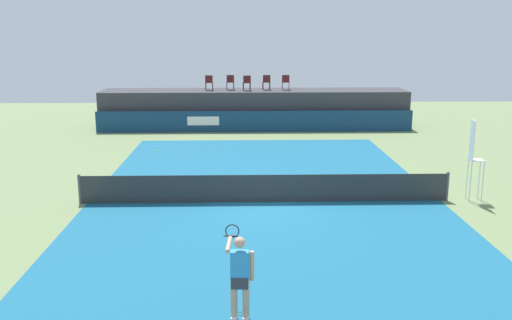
{
  "coord_description": "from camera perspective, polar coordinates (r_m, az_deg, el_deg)",
  "views": [
    {
      "loc": [
        -0.79,
        -18.29,
        5.69
      ],
      "look_at": [
        -0.25,
        2.0,
        1.0
      ],
      "focal_mm": 39.63,
      "sensor_mm": 36.0,
      "label": 1
    }
  ],
  "objects": [
    {
      "name": "tennis_player",
      "position": [
        11.38,
        -1.65,
        -11.55
      ],
      "size": [
        0.62,
        1.17,
        1.77
      ],
      "color": "white",
      "rests_on": "court_inner"
    },
    {
      "name": "spectator_platform",
      "position": [
        33.91,
        -0.18,
        5.23
      ],
      "size": [
        18.0,
        2.8,
        2.2
      ],
      "primitive_type": "cube",
      "color": "#38383D",
      "rests_on": "ground"
    },
    {
      "name": "spectator_chair_right",
      "position": [
        33.85,
        1.06,
        7.93
      ],
      "size": [
        0.47,
        0.47,
        0.89
      ],
      "color": "#561919",
      "rests_on": "spectator_platform"
    },
    {
      "name": "spectator_chair_center",
      "position": [
        33.45,
        -0.93,
        7.87
      ],
      "size": [
        0.48,
        0.48,
        0.89
      ],
      "color": "#561919",
      "rests_on": "spectator_platform"
    },
    {
      "name": "net_post_far",
      "position": [
        20.26,
        18.74,
        -2.54
      ],
      "size": [
        0.1,
        0.1,
        1.0
      ],
      "primitive_type": "cylinder",
      "color": "#4C4C51",
      "rests_on": "ground"
    },
    {
      "name": "spectator_chair_left",
      "position": [
        33.87,
        -2.61,
        7.92
      ],
      "size": [
        0.47,
        0.47,
        0.89
      ],
      "color": "#561919",
      "rests_on": "spectator_platform"
    },
    {
      "name": "spectator_chair_far_left",
      "position": [
        33.71,
        -4.76,
        7.86
      ],
      "size": [
        0.44,
        0.44,
        0.89
      ],
      "color": "#561919",
      "rests_on": "spectator_platform"
    },
    {
      "name": "spectator_chair_far_right",
      "position": [
        33.91,
        3.02,
        7.92
      ],
      "size": [
        0.48,
        0.48,
        0.89
      ],
      "color": "#561919",
      "rests_on": "spectator_platform"
    },
    {
      "name": "tennis_net",
      "position": [
        19.03,
        0.92,
        -2.89
      ],
      "size": [
        12.4,
        0.02,
        0.95
      ],
      "primitive_type": "cube",
      "color": "#2D2D2D",
      "rests_on": "ground"
    },
    {
      "name": "net_post_near",
      "position": [
        19.76,
        -17.37,
        -2.82
      ],
      "size": [
        0.1,
        0.1,
        1.0
      ],
      "primitive_type": "cylinder",
      "color": "#4C4C51",
      "rests_on": "ground"
    },
    {
      "name": "umpire_chair",
      "position": [
        20.32,
        21.13,
        0.47
      ],
      "size": [
        0.48,
        0.48,
        2.76
      ],
      "color": "white",
      "rests_on": "ground"
    },
    {
      "name": "tennis_ball",
      "position": [
        27.39,
        -10.03,
        0.9
      ],
      "size": [
        0.07,
        0.07,
        0.07
      ],
      "primitive_type": "sphere",
      "color": "#D8EA33",
      "rests_on": "court_inner"
    },
    {
      "name": "sponsor_wall",
      "position": [
        32.2,
        -0.12,
        3.91
      ],
      "size": [
        18.0,
        0.22,
        1.2
      ],
      "color": "navy",
      "rests_on": "ground"
    },
    {
      "name": "ground_plane",
      "position": [
        22.05,
        0.58,
        -1.94
      ],
      "size": [
        48.0,
        48.0,
        0.0
      ],
      "primitive_type": "plane",
      "color": "#6B7F51"
    },
    {
      "name": "court_inner",
      "position": [
        19.17,
        0.91,
        -4.25
      ],
      "size": [
        12.0,
        22.0,
        0.0
      ],
      "primitive_type": "cube",
      "color": "#16597A",
      "rests_on": "ground"
    }
  ]
}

